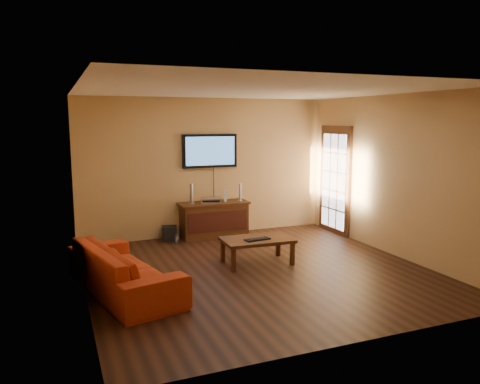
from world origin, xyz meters
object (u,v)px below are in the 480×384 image
coffee_table (257,241)px  sofa (123,261)px  speaker_right (240,193)px  av_receiver (211,200)px  media_console (214,219)px  subwoofer (170,233)px  speaker_left (192,195)px  keyboard (257,239)px  bottle (177,239)px  television (210,151)px  game_console (226,196)px

coffee_table → sofa: sofa is taller
speaker_right → av_receiver: bearing=175.8°
media_console → subwoofer: size_ratio=5.03×
speaker_left → av_receiver: (0.39, 0.02, -0.13)m
subwoofer → keyboard: (0.92, -2.04, 0.29)m
speaker_right → av_receiver: speaker_right is taller
speaker_right → bottle: bearing=-172.2°
speaker_right → media_console: bearing=176.7°
television → keyboard: bearing=-88.8°
game_console → keyboard: (-0.21, -2.01, -0.38)m
speaker_left → bottle: (-0.36, -0.21, -0.78)m
bottle → speaker_right: bearing=7.8°
media_console → coffee_table: size_ratio=1.21×
speaker_right → bottle: speaker_right is taller
subwoofer → bottle: (0.07, -0.29, -0.05)m
coffee_table → speaker_left: size_ratio=2.91×
television → speaker_left: size_ratio=2.86×
sofa → subwoofer: (1.20, 2.42, -0.29)m
game_console → subwoofer: game_console is taller
media_console → keyboard: size_ratio=3.21×
television → av_receiver: bearing=-105.1°
media_console → sofa: size_ratio=0.62×
sofa → speaker_right: bearing=-61.7°
speaker_right → subwoofer: bearing=175.9°
media_console → speaker_left: size_ratio=3.51×
sofa → speaker_right: (2.60, 2.32, 0.42)m
bottle → keyboard: (0.85, -1.76, 0.33)m
television → bottle: 1.83m
coffee_table → speaker_left: (-0.53, 1.88, 0.51)m
media_console → speaker_left: bearing=-179.5°
television → coffee_table: television is taller
coffee_table → av_receiver: size_ratio=2.91×
coffee_table → bottle: coffee_table is taller
keyboard → speaker_right: bearing=75.9°
game_console → sofa: bearing=-115.9°
av_receiver → speaker_right: bearing=13.3°
television → game_console: 0.93m
television → speaker_left: (-0.45, -0.22, -0.81)m
speaker_left → game_console: speaker_left is taller
game_console → bottle: bearing=-148.3°
media_console → television: 1.35m
coffee_table → game_console: 1.98m
speaker_left → game_console: bearing=3.7°
speaker_right → av_receiver: size_ratio=0.90×
speaker_left → sofa: bearing=-124.6°
av_receiver → game_console: size_ratio=1.73×
game_console → keyboard: 2.06m
television → keyboard: (0.05, -2.19, -1.25)m
keyboard → media_console: bearing=91.3°
speaker_left → game_console: (0.70, 0.05, -0.07)m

